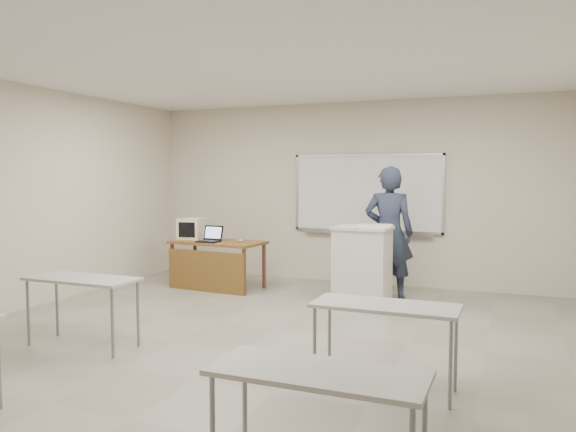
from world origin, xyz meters
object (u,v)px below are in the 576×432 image
at_px(presenter, 389,233).
at_px(keyboard, 375,225).
at_px(laptop, 210,238).
at_px(podium, 362,265).
at_px(whiteboard, 367,194).
at_px(crt_monitor, 192,229).
at_px(mouse, 240,241).
at_px(instructor_desk, 214,255).

bearing_deg(presenter, keyboard, 67.59).
bearing_deg(laptop, podium, -0.15).
bearing_deg(keyboard, laptop, 162.87).
xyz_separation_m(whiteboard, keyboard, (0.47, -1.39, -0.38)).
relative_size(crt_monitor, keyboard, 0.86).
bearing_deg(podium, mouse, 174.33).
height_order(instructor_desk, podium, podium).
relative_size(crt_monitor, mouse, 4.38).
xyz_separation_m(whiteboard, mouse, (-1.73, -1.19, -0.71)).
bearing_deg(keyboard, presenter, 56.33).
xyz_separation_m(instructor_desk, keyboard, (2.57, -0.04, 0.55)).
relative_size(keyboard, presenter, 0.26).
relative_size(whiteboard, keyboard, 5.05).
bearing_deg(instructor_desk, presenter, 11.96).
bearing_deg(whiteboard, crt_monitor, -157.20).
height_order(laptop, mouse, laptop).
distance_m(instructor_desk, mouse, 0.46).
relative_size(whiteboard, podium, 2.28).
xyz_separation_m(podium, presenter, (0.27, 0.47, 0.42)).
distance_m(mouse, keyboard, 2.23).
height_order(keyboard, presenter, presenter).
xyz_separation_m(podium, mouse, (-2.05, 0.28, 0.22)).
bearing_deg(crt_monitor, presenter, -4.66).
relative_size(whiteboard, presenter, 1.29).
bearing_deg(podium, instructor_desk, 179.31).
height_order(mouse, presenter, presenter).
bearing_deg(instructor_desk, keyboard, 3.67).
bearing_deg(podium, laptop, 179.66).
xyz_separation_m(instructor_desk, crt_monitor, (-0.55, 0.24, 0.37)).
distance_m(laptop, presenter, 2.78).
distance_m(crt_monitor, keyboard, 3.13).
height_order(laptop, keyboard, keyboard).
bearing_deg(podium, keyboard, 30.15).
bearing_deg(crt_monitor, whiteboard, 16.11).
relative_size(laptop, keyboard, 0.68).
height_order(crt_monitor, keyboard, keyboard).
xyz_separation_m(mouse, keyboard, (2.20, -0.20, 0.33)).
xyz_separation_m(crt_monitor, keyboard, (3.12, -0.27, 0.18)).
bearing_deg(instructor_desk, podium, 1.73).
height_order(crt_monitor, mouse, crt_monitor).
bearing_deg(mouse, presenter, -4.46).
distance_m(mouse, presenter, 2.33).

